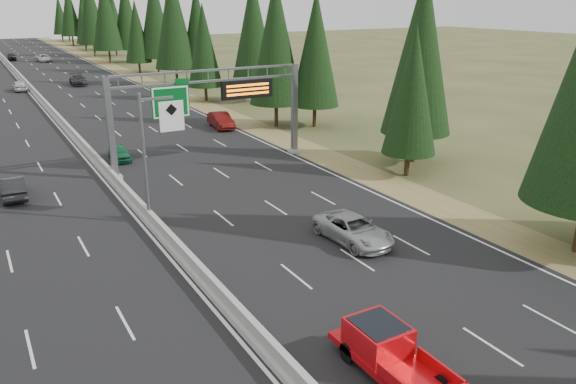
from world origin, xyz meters
name	(u,v)px	position (x,y,z in m)	size (l,w,h in m)	color
road	(36,96)	(0.00, 80.00, 0.04)	(32.00, 260.00, 0.08)	black
shoulder_right	(158,86)	(17.80, 80.00, 0.03)	(3.60, 260.00, 0.06)	olive
median_barrier	(35,93)	(0.00, 80.00, 0.41)	(0.70, 260.00, 0.85)	gray
sign_gantry	(217,102)	(8.92, 34.88, 5.27)	(16.75, 0.98, 7.80)	slate
hov_sign_pole	(154,149)	(0.58, 24.97, 4.72)	(2.80, 0.50, 8.00)	slate
tree_row_right	(217,27)	(21.94, 65.17, 9.46)	(12.14, 239.60, 18.85)	black
silver_minivan	(353,229)	(9.22, 16.55, 0.82)	(2.45, 5.31, 1.48)	#A2A3A7
red_pickup	(385,348)	(3.28, 6.44, 1.06)	(1.95, 5.46, 1.78)	black
car_ahead_green	(119,153)	(1.98, 40.28, 0.72)	(1.51, 3.76, 1.28)	#166439
car_ahead_dkred	(221,120)	(14.50, 47.52, 0.89)	(1.72, 4.92, 1.62)	#5C0E0D
car_ahead_dkgrey	(78,80)	(7.20, 87.47, 0.89)	(2.28, 5.60, 1.62)	black
car_ahead_white	(44,58)	(7.30, 127.05, 0.85)	(2.54, 5.51, 1.53)	silver
car_ahead_far	(11,56)	(1.50, 133.58, 0.90)	(1.94, 4.83, 1.65)	black
car_onc_near	(13,187)	(-6.80, 34.32, 0.82)	(1.56, 4.47, 1.47)	black
car_onc_white	(19,86)	(-1.50, 85.49, 0.84)	(1.79, 4.46, 1.52)	silver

